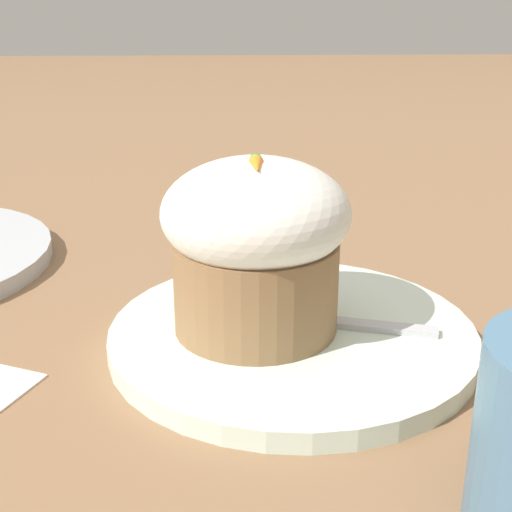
# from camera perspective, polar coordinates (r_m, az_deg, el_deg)

# --- Properties ---
(ground_plane) EXTENTS (4.00, 4.00, 0.00)m
(ground_plane) POSITION_cam_1_polar(r_m,az_deg,el_deg) (0.44, 2.90, -7.08)
(ground_plane) COLOR #846042
(dessert_plate) EXTENTS (0.22, 0.22, 0.01)m
(dessert_plate) POSITION_cam_1_polar(r_m,az_deg,el_deg) (0.44, 2.91, -6.36)
(dessert_plate) COLOR silver
(dessert_plate) RESTS_ON ground_plane
(carrot_cake) EXTENTS (0.11, 0.11, 0.11)m
(carrot_cake) POSITION_cam_1_polar(r_m,az_deg,el_deg) (0.41, 0.00, 0.84)
(carrot_cake) COLOR olive
(carrot_cake) RESTS_ON dessert_plate
(spoon) EXTENTS (0.05, 0.11, 0.01)m
(spoon) POSITION_cam_1_polar(r_m,az_deg,el_deg) (0.44, 4.35, -4.99)
(spoon) COLOR #B7B7BC
(spoon) RESTS_ON dessert_plate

